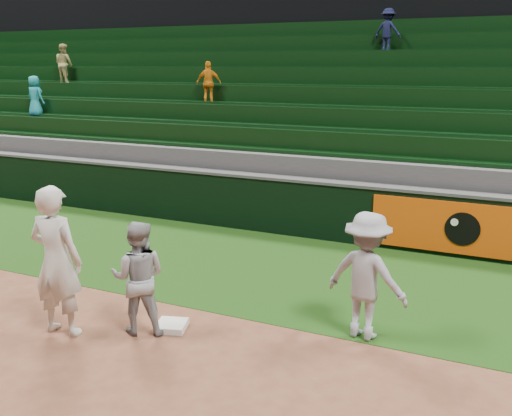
{
  "coord_description": "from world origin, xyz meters",
  "views": [
    {
      "loc": [
        4.19,
        -5.95,
        3.59
      ],
      "look_at": [
        0.38,
        2.3,
        1.3
      ],
      "focal_mm": 40.0,
      "sensor_mm": 36.0,
      "label": 1
    }
  ],
  "objects": [
    {
      "name": "ground",
      "position": [
        0.0,
        0.0,
        0.0
      ],
      "size": [
        70.0,
        70.0,
        0.0
      ],
      "primitive_type": "plane",
      "color": "brown",
      "rests_on": "ground"
    },
    {
      "name": "foul_grass",
      "position": [
        0.0,
        3.0,
        0.0
      ],
      "size": [
        36.0,
        4.2,
        0.01
      ],
      "primitive_type": "cube",
      "color": "#14340D",
      "rests_on": "ground"
    },
    {
      "name": "first_base",
      "position": [
        0.04,
        0.2,
        0.05
      ],
      "size": [
        0.5,
        0.5,
        0.09
      ],
      "primitive_type": "cube",
      "rotation": [
        0.0,
        0.0,
        0.3
      ],
      "color": "white",
      "rests_on": "ground"
    },
    {
      "name": "field_wall",
      "position": [
        0.03,
        5.2,
        0.63
      ],
      "size": [
        36.0,
        0.45,
        1.25
      ],
      "color": "black",
      "rests_on": "ground"
    },
    {
      "name": "first_baseman",
      "position": [
        -1.26,
        -0.52,
        1.04
      ],
      "size": [
        0.8,
        0.57,
        2.08
      ],
      "primitive_type": "imported",
      "rotation": [
        0.0,
        0.0,
        3.23
      ],
      "color": "silver",
      "rests_on": "ground"
    },
    {
      "name": "stadium_seating",
      "position": [
        -0.0,
        8.97,
        1.7
      ],
      "size": [
        36.0,
        5.95,
        5.06
      ],
      "color": "#3D3D40",
      "rests_on": "ground"
    },
    {
      "name": "base_coach",
      "position": [
        2.55,
        1.1,
        0.88
      ],
      "size": [
        1.22,
        0.84,
        1.74
      ],
      "primitive_type": "imported",
      "rotation": [
        0.0,
        0.0,
        2.95
      ],
      "color": "#9598A2",
      "rests_on": "foul_grass"
    },
    {
      "name": "baserunner",
      "position": [
        -0.3,
        -0.03,
        0.79
      ],
      "size": [
        0.94,
        0.85,
        1.58
      ],
      "primitive_type": "imported",
      "rotation": [
        0.0,
        0.0,
        3.54
      ],
      "color": "#96999F",
      "rests_on": "ground"
    }
  ]
}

